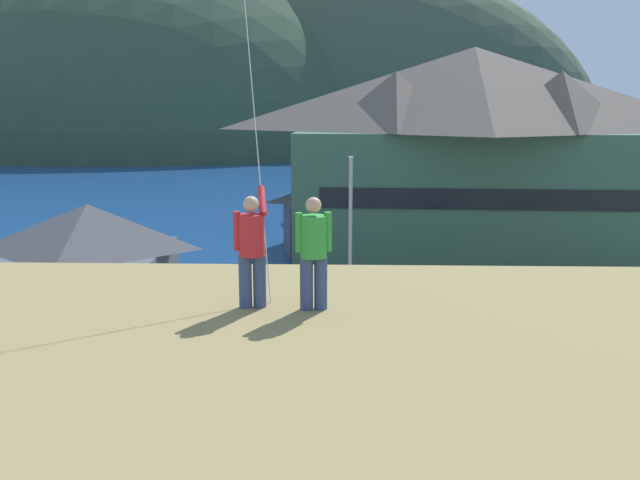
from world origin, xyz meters
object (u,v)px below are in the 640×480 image
object	(u,v)px
parked_car_lone_by_shed	(448,305)
parked_car_corner_spot	(81,368)
parked_car_mid_row_far	(532,380)
storage_shed_near_lot	(91,268)
harbor_lodge	(471,146)
wharf_dock	(345,214)
parked_car_front_row_end	(345,369)
storage_shed_waterside	(328,216)
person_companion	(314,250)
moored_boat_wharfside	(304,211)
parking_light_pole	(350,220)
person_kite_flyer	(252,247)
parked_car_mid_row_near	(636,308)

from	to	relation	value
parked_car_lone_by_shed	parked_car_corner_spot	world-z (taller)	same
parked_car_lone_by_shed	parked_car_corner_spot	xyz separation A→B (m)	(-12.50, -7.15, 0.00)
parked_car_lone_by_shed	parked_car_mid_row_far	world-z (taller)	same
storage_shed_near_lot	parked_car_corner_spot	distance (m)	6.69
harbor_lodge	wharf_dock	size ratio (longest dim) A/B	1.72
wharf_dock	parked_car_front_row_end	bearing A→B (deg)	-90.32
wharf_dock	parked_car_front_row_end	distance (m)	34.13
storage_shed_waterside	person_companion	bearing A→B (deg)	-89.34
wharf_dock	parked_car_mid_row_far	xyz separation A→B (m)	(5.39, -34.77, 0.71)
person_companion	parked_car_mid_row_far	bearing A→B (deg)	56.97
moored_boat_wharfside	parked_car_front_row_end	size ratio (longest dim) A/B	1.37
parking_light_pole	harbor_lodge	bearing A→B (deg)	56.37
wharf_dock	person_kite_flyer	world-z (taller)	person_kite_flyer
moored_boat_wharfside	parked_car_corner_spot	size ratio (longest dim) A/B	1.35
parked_car_lone_by_shed	person_kite_flyer	world-z (taller)	person_kite_flyer
storage_shed_near_lot	harbor_lodge	bearing A→B (deg)	40.74
harbor_lodge	storage_shed_near_lot	size ratio (longest dim) A/B	3.38
moored_boat_wharfside	person_companion	xyz separation A→B (m)	(2.48, -43.27, 6.37)
storage_shed_near_lot	wharf_dock	world-z (taller)	storage_shed_near_lot
parked_car_front_row_end	parked_car_mid_row_near	bearing A→B (deg)	30.29
parked_car_front_row_end	person_companion	bearing A→B (deg)	-93.30
parked_car_lone_by_shed	harbor_lodge	bearing A→B (deg)	76.90
storage_shed_waterside	parked_car_front_row_end	bearing A→B (deg)	-87.48
moored_boat_wharfside	person_companion	distance (m)	43.81
storage_shed_waterside	parked_car_mid_row_near	xyz separation A→B (m)	(12.72, -14.71, -1.23)
storage_shed_near_lot	person_companion	size ratio (longest dim) A/B	3.75
wharf_dock	person_companion	size ratio (longest dim) A/B	7.36
wharf_dock	parked_car_mid_row_near	bearing A→B (deg)	-66.96
storage_shed_near_lot	parking_light_pole	size ratio (longest dim) A/B	0.97
person_companion	parked_car_lone_by_shed	bearing A→B (deg)	74.34
parked_car_lone_by_shed	person_kite_flyer	xyz separation A→B (m)	(-5.76, -17.07, 6.04)
storage_shed_near_lot	parked_car_front_row_end	xyz separation A→B (m)	(10.08, -6.09, -1.69)
parked_car_mid_row_near	parking_light_pole	distance (m)	12.37
parked_car_corner_spot	harbor_lodge	bearing A→B (deg)	53.53
wharf_dock	parking_light_pole	distance (m)	24.06
storage_shed_waterside	parked_car_corner_spot	bearing A→B (deg)	-108.64
person_companion	storage_shed_near_lot	bearing A→B (deg)	120.34
parked_car_lone_by_shed	parked_car_front_row_end	bearing A→B (deg)	-121.04
parked_car_mid_row_near	parked_car_lone_by_shed	world-z (taller)	same
harbor_lodge	parking_light_pole	size ratio (longest dim) A/B	3.29
parked_car_lone_by_shed	parking_light_pole	xyz separation A→B (m)	(-3.97, 3.30, 2.92)
person_kite_flyer	parked_car_corner_spot	bearing A→B (deg)	124.19
wharf_dock	parked_car_mid_row_near	distance (m)	29.61
harbor_lodge	parked_car_corner_spot	xyz separation A→B (m)	(-15.82, -21.40, -5.51)
moored_boat_wharfside	person_kite_flyer	distance (m)	43.68
storage_shed_near_lot	parked_car_corner_spot	bearing A→B (deg)	-73.79
moored_boat_wharfside	wharf_dock	bearing A→B (deg)	16.80
parked_car_corner_spot	person_companion	size ratio (longest dim) A/B	2.49
moored_boat_wharfside	parked_car_lone_by_shed	bearing A→B (deg)	-74.41
storage_shed_near_lot	parked_car_lone_by_shed	distance (m)	14.44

